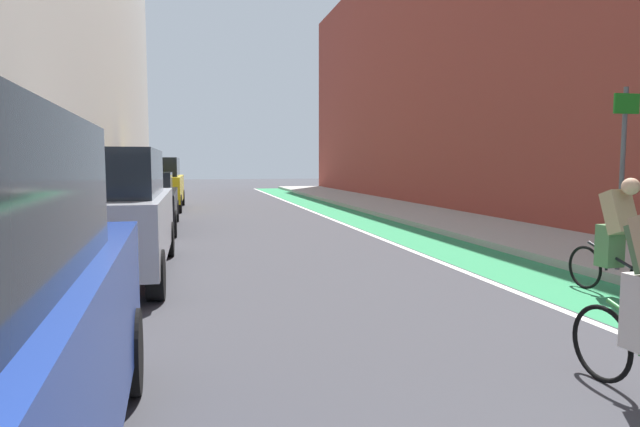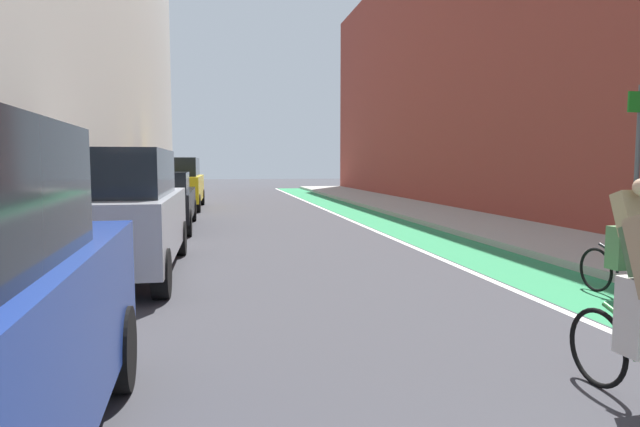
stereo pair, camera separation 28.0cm
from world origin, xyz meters
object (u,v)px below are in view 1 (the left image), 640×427
at_px(parked_sedan_black, 141,200).
at_px(street_sign_post, 623,163).
at_px(parked_suv_yellow_cab, 156,183).
at_px(cyclist_mid, 616,237).
at_px(parked_suv_silver, 106,212).

distance_m(parked_sedan_black, street_sign_post, 11.23).
bearing_deg(parked_sedan_black, street_sign_post, -46.85).
distance_m(parked_suv_yellow_cab, cyclist_mid, 17.09).
relative_size(parked_sedan_black, cyclist_mid, 2.86).
height_order(parked_suv_yellow_cab, street_sign_post, street_sign_post).
height_order(parked_suv_silver, parked_suv_yellow_cab, same).
relative_size(parked_sedan_black, street_sign_post, 1.71).
bearing_deg(cyclist_mid, parked_suv_yellow_cab, 113.10).
height_order(parked_suv_yellow_cab, cyclist_mid, parked_suv_yellow_cab).
distance_m(parked_sedan_black, cyclist_mid, 11.34).
bearing_deg(parked_sedan_black, parked_suv_yellow_cab, 90.01).
relative_size(parked_suv_silver, street_sign_post, 1.65).
bearing_deg(parked_suv_yellow_cab, cyclist_mid, -66.90).
xyz_separation_m(parked_sedan_black, cyclist_mid, (6.70, -9.15, 0.02)).
relative_size(parked_sedan_black, parked_suv_yellow_cab, 0.99).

